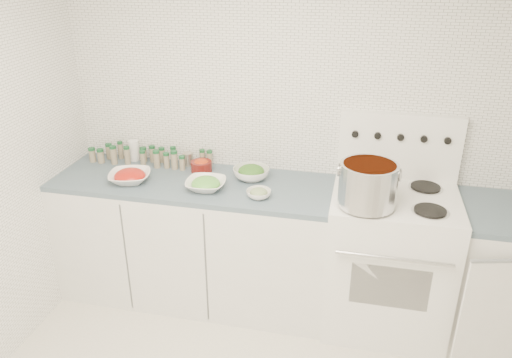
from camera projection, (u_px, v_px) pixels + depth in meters
name	position (u px, v px, depth m)	size (l,w,h in m)	color
room_walls	(290.00, 170.00, 1.80)	(3.54, 3.04, 2.52)	white
counter_left	(196.00, 239.00, 3.48)	(1.85, 0.62, 0.90)	white
stove	(388.00, 256.00, 3.20)	(0.76, 0.70, 1.36)	white
stock_pot	(368.00, 183.00, 2.82)	(0.35, 0.33, 0.25)	silver
bowl_tomato	(130.00, 176.00, 3.26)	(0.33, 0.33, 0.09)	white
bowl_snowpea	(206.00, 184.00, 3.16)	(0.27, 0.27, 0.08)	white
bowl_broccoli	(251.00, 172.00, 3.30)	(0.24, 0.24, 0.10)	white
bowl_zucchini	(259.00, 193.00, 3.05)	(0.17, 0.17, 0.06)	white
bowl_pepper	(201.00, 165.00, 3.41)	(0.14, 0.14, 0.09)	#5D1310
salt_canister	(134.00, 150.00, 3.59)	(0.07, 0.07, 0.15)	white
tin_can	(188.00, 159.00, 3.51)	(0.07, 0.07, 0.09)	#AFA494
spice_cluster	(146.00, 156.00, 3.53)	(0.89, 0.16, 0.14)	gray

